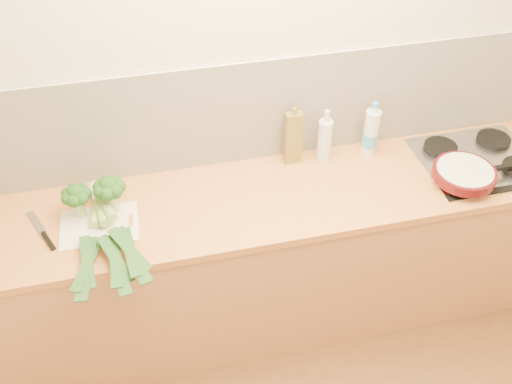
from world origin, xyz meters
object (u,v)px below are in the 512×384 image
(skillet, at_px, (465,173))
(chopping_board, at_px, (99,226))
(gas_hob, at_px, (479,160))
(chefs_knife, at_px, (45,236))

(skillet, bearing_deg, chopping_board, 176.18)
(gas_hob, xyz_separation_m, skillet, (-0.16, -0.13, 0.05))
(chefs_knife, relative_size, skillet, 0.65)
(gas_hob, relative_size, skillet, 1.34)
(chefs_knife, xyz_separation_m, skillet, (1.93, -0.08, 0.06))
(chefs_knife, distance_m, skillet, 1.93)
(chefs_knife, bearing_deg, chopping_board, -19.52)
(chopping_board, bearing_deg, chefs_knife, -174.37)
(gas_hob, bearing_deg, chopping_board, -179.13)
(chopping_board, bearing_deg, gas_hob, 2.27)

